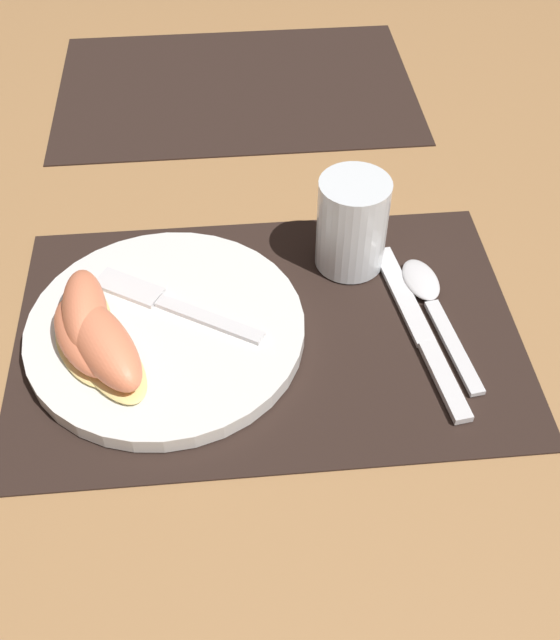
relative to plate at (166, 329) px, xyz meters
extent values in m
plane|color=#A37547|center=(0.10, 0.00, -0.01)|extent=(3.00, 3.00, 0.00)
cube|color=black|center=(0.10, 0.00, -0.01)|extent=(0.48, 0.32, 0.00)
cube|color=black|center=(0.09, 0.44, -0.01)|extent=(0.48, 0.32, 0.00)
cylinder|color=white|center=(0.00, 0.00, 0.00)|extent=(0.26, 0.26, 0.02)
cylinder|color=silver|center=(0.19, 0.09, 0.04)|extent=(0.07, 0.07, 0.10)
cylinder|color=#F9AD19|center=(0.19, 0.09, 0.01)|extent=(0.06, 0.06, 0.04)
cube|color=silver|center=(0.25, -0.08, 0.00)|extent=(0.03, 0.09, 0.01)
cube|color=silver|center=(0.23, 0.03, -0.01)|extent=(0.04, 0.14, 0.01)
cube|color=silver|center=(0.27, -0.04, -0.01)|extent=(0.03, 0.12, 0.01)
ellipsoid|color=silver|center=(0.25, 0.05, 0.00)|extent=(0.04, 0.06, 0.01)
cube|color=silver|center=(0.04, 0.00, 0.01)|extent=(0.10, 0.07, 0.00)
cube|color=silver|center=(-0.04, 0.05, 0.01)|extent=(0.07, 0.06, 0.00)
ellipsoid|color=#F4DB84|center=(-0.07, 0.00, 0.01)|extent=(0.06, 0.11, 0.01)
ellipsoid|color=#F4845B|center=(-0.07, 0.00, 0.03)|extent=(0.05, 0.11, 0.05)
ellipsoid|color=#F4DB84|center=(-0.07, -0.02, 0.01)|extent=(0.10, 0.12, 0.01)
ellipsoid|color=#F4845B|center=(-0.07, -0.02, 0.02)|extent=(0.09, 0.12, 0.03)
ellipsoid|color=#F4DB84|center=(-0.05, -0.04, 0.01)|extent=(0.10, 0.13, 0.01)
ellipsoid|color=#F4845B|center=(-0.05, -0.04, 0.03)|extent=(0.10, 0.13, 0.04)
camera|label=1|loc=(0.06, -0.48, 0.52)|focal=42.00mm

